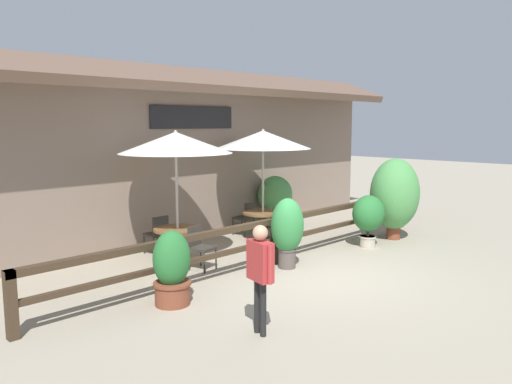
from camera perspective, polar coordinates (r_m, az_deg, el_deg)
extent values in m
plane|color=#9E937F|center=(9.71, 6.75, -9.32)|extent=(60.00, 60.00, 0.00)
cube|color=gray|center=(12.36, -8.60, 2.86)|extent=(14.00, 0.40, 3.60)
cube|color=brown|center=(11.92, -7.20, 12.69)|extent=(14.28, 1.48, 0.70)
cube|color=black|center=(12.28, -7.18, 8.46)|extent=(2.45, 0.04, 0.54)
cube|color=#3D2D1E|center=(10.15, 2.16, -3.30)|extent=(10.40, 0.14, 0.11)
cube|color=#3D2D1E|center=(10.24, 2.15, -5.61)|extent=(10.40, 0.10, 0.09)
cube|color=#3D2D1E|center=(7.49, -26.21, -11.53)|extent=(0.14, 0.14, 0.95)
cube|color=#3D2D1E|center=(10.24, 2.15, -5.61)|extent=(0.14, 0.14, 0.95)
cube|color=#3D2D1E|center=(14.36, 16.21, -2.01)|extent=(0.14, 0.14, 0.95)
cylinder|color=#B7B2A8|center=(10.41, -9.01, -1.63)|extent=(0.06, 0.06, 2.32)
cone|color=silver|center=(10.28, -9.16, 5.60)|extent=(2.32, 2.32, 0.43)
sphere|color=#B2ADA3|center=(10.27, -9.19, 6.80)|extent=(0.07, 0.07, 0.07)
cylinder|color=brown|center=(10.50, -8.95, -4.23)|extent=(0.99, 0.99, 0.05)
cylinder|color=#333333|center=(10.58, -8.91, -6.09)|extent=(0.07, 0.07, 0.65)
cylinder|color=#333333|center=(10.65, -8.87, -7.72)|extent=(0.55, 0.55, 0.03)
cube|color=#332D28|center=(9.89, -6.15, -6.39)|extent=(0.51, 0.51, 0.05)
cube|color=#332D28|center=(9.95, -7.05, -4.98)|extent=(0.40, 0.13, 0.40)
cylinder|color=#2D2D2D|center=(9.69, -5.92, -8.09)|extent=(0.04, 0.04, 0.41)
cylinder|color=#2D2D2D|center=(9.98, -4.59, -7.59)|extent=(0.04, 0.04, 0.41)
cylinder|color=#2D2D2D|center=(9.91, -7.69, -7.74)|extent=(0.04, 0.04, 0.41)
cylinder|color=#2D2D2D|center=(10.20, -6.34, -7.27)|extent=(0.04, 0.04, 0.41)
cube|color=#332D28|center=(11.24, -11.36, -4.76)|extent=(0.43, 0.43, 0.05)
cube|color=#332D28|center=(11.03, -10.86, -3.78)|extent=(0.40, 0.04, 0.40)
cylinder|color=#2D2D2D|center=(11.54, -11.06, -5.58)|extent=(0.04, 0.04, 0.41)
cylinder|color=#2D2D2D|center=(11.35, -12.67, -5.86)|extent=(0.04, 0.04, 0.41)
cylinder|color=#2D2D2D|center=(11.24, -9.99, -5.93)|extent=(0.04, 0.04, 0.41)
cylinder|color=#2D2D2D|center=(11.03, -11.62, -6.23)|extent=(0.04, 0.04, 0.41)
cylinder|color=#B7B2A8|center=(12.18, 0.80, -0.16)|extent=(0.06, 0.06, 2.32)
cone|color=silver|center=(12.07, 0.81, 6.02)|extent=(2.32, 2.32, 0.43)
sphere|color=#B2ADA3|center=(12.06, 0.81, 7.04)|extent=(0.07, 0.07, 0.07)
cylinder|color=brown|center=(12.26, 0.80, -2.39)|extent=(0.99, 0.99, 0.05)
cylinder|color=#333333|center=(12.33, 0.79, -4.00)|extent=(0.07, 0.07, 0.65)
cylinder|color=#333333|center=(12.39, 0.79, -5.41)|extent=(0.55, 0.55, 0.03)
cube|color=#332D28|center=(11.73, 3.30, -4.08)|extent=(0.45, 0.45, 0.05)
cube|color=#332D28|center=(11.80, 2.57, -2.89)|extent=(0.40, 0.06, 0.40)
cylinder|color=#2D2D2D|center=(11.52, 3.46, -5.47)|extent=(0.04, 0.04, 0.41)
cylinder|color=#2D2D2D|center=(11.82, 4.59, -5.14)|extent=(0.04, 0.04, 0.41)
cylinder|color=#2D2D2D|center=(11.75, 1.99, -5.20)|extent=(0.04, 0.04, 0.41)
cylinder|color=#2D2D2D|center=(12.04, 3.12, -4.89)|extent=(0.04, 0.04, 0.41)
cube|color=#332D28|center=(12.90, -1.47, -2.98)|extent=(0.49, 0.49, 0.05)
cube|color=#332D28|center=(12.75, -0.79, -2.08)|extent=(0.40, 0.11, 0.40)
cylinder|color=#2D2D2D|center=(13.20, -1.65, -3.74)|extent=(0.04, 0.04, 0.41)
cylinder|color=#2D2D2D|center=(12.91, -2.65, -4.02)|extent=(0.04, 0.04, 0.41)
cylinder|color=#2D2D2D|center=(12.99, -0.30, -3.94)|extent=(0.04, 0.04, 0.41)
cylinder|color=#2D2D2D|center=(12.68, -1.29, -4.22)|extent=(0.04, 0.04, 0.41)
cylinder|color=#564C47|center=(10.03, 3.57, -7.55)|extent=(0.34, 0.34, 0.39)
cylinder|color=#564C47|center=(9.99, 3.58, -6.57)|extent=(0.37, 0.37, 0.04)
ellipsoid|color=#338442|center=(9.88, 3.61, -3.85)|extent=(0.69, 0.62, 1.09)
cylinder|color=#B7AD99|center=(11.95, 12.64, -5.54)|extent=(0.35, 0.35, 0.26)
cylinder|color=#B7AD99|center=(11.93, 12.65, -5.03)|extent=(0.38, 0.38, 0.04)
cylinder|color=brown|center=(11.90, 12.67, -4.34)|extent=(0.06, 0.06, 0.25)
ellipsoid|color=#287033|center=(11.82, 12.73, -2.40)|extent=(0.80, 0.72, 0.84)
cylinder|color=brown|center=(8.18, -9.52, -11.33)|extent=(0.56, 0.56, 0.37)
cylinder|color=brown|center=(8.13, -9.55, -10.24)|extent=(0.60, 0.60, 0.04)
ellipsoid|color=#287033|center=(8.02, -9.62, -7.51)|extent=(0.61, 0.55, 0.90)
cylinder|color=brown|center=(12.91, 15.42, -4.33)|extent=(0.34, 0.34, 0.39)
cylinder|color=brown|center=(12.87, 15.45, -3.57)|extent=(0.37, 0.37, 0.04)
ellipsoid|color=#4C934C|center=(12.75, 15.57, -0.20)|extent=(1.29, 1.16, 1.75)
cylinder|color=#564C47|center=(13.92, 2.18, -3.49)|extent=(0.59, 0.59, 0.24)
cylinder|color=#564C47|center=(13.90, 2.18, -3.08)|extent=(0.64, 0.64, 0.04)
cylinder|color=brown|center=(13.86, 2.18, -2.36)|extent=(0.11, 0.11, 0.31)
ellipsoid|color=#4C934C|center=(13.78, 2.19, -0.30)|extent=(1.01, 0.91, 1.04)
cylinder|color=black|center=(6.88, 0.83, -13.23)|extent=(0.08, 0.08, 0.76)
cylinder|color=black|center=(7.00, 0.13, -12.86)|extent=(0.08, 0.08, 0.76)
cube|color=#B23333|center=(6.74, 0.48, -7.86)|extent=(0.27, 0.44, 0.54)
cylinder|color=#B23333|center=(6.55, 1.63, -8.33)|extent=(0.07, 0.07, 0.51)
cylinder|color=#B23333|center=(6.93, -0.60, -7.42)|extent=(0.07, 0.07, 0.51)
sphere|color=tan|center=(6.64, 0.49, -4.68)|extent=(0.21, 0.21, 0.21)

